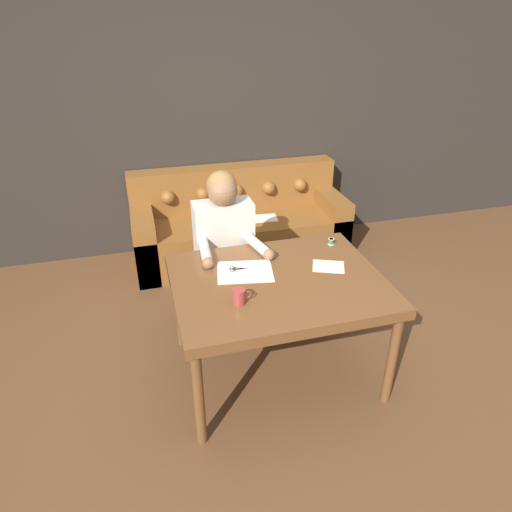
# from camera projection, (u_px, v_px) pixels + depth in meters

# --- Properties ---
(ground_plane) EXTENTS (16.00, 16.00, 0.00)m
(ground_plane) POSITION_uv_depth(u_px,v_px,m) (274.00, 370.00, 3.21)
(ground_plane) COLOR brown
(wall_back) EXTENTS (8.00, 0.06, 2.60)m
(wall_back) POSITION_uv_depth(u_px,v_px,m) (211.00, 119.00, 4.36)
(wall_back) COLOR #2D2823
(wall_back) RESTS_ON ground_plane
(dining_table) EXTENTS (1.31, 1.03, 0.75)m
(dining_table) POSITION_uv_depth(u_px,v_px,m) (278.00, 289.00, 2.89)
(dining_table) COLOR brown
(dining_table) RESTS_ON ground_plane
(couch) EXTENTS (2.06, 0.76, 0.87)m
(couch) POSITION_uv_depth(u_px,v_px,m) (239.00, 226.00, 4.55)
(couch) COLOR brown
(couch) RESTS_ON ground_plane
(person) EXTENTS (0.50, 0.62, 1.24)m
(person) POSITION_uv_depth(u_px,v_px,m) (224.00, 248.00, 3.44)
(person) COLOR #33281E
(person) RESTS_ON ground_plane
(pattern_paper_main) EXTENTS (0.40, 0.34, 0.00)m
(pattern_paper_main) POSITION_uv_depth(u_px,v_px,m) (245.00, 272.00, 2.94)
(pattern_paper_main) COLOR beige
(pattern_paper_main) RESTS_ON dining_table
(pattern_paper_offcut) EXTENTS (0.25, 0.23, 0.00)m
(pattern_paper_offcut) POSITION_uv_depth(u_px,v_px,m) (328.00, 266.00, 2.99)
(pattern_paper_offcut) COLOR beige
(pattern_paper_offcut) RESTS_ON dining_table
(scissors) EXTENTS (0.22, 0.10, 0.01)m
(scissors) POSITION_uv_depth(u_px,v_px,m) (240.00, 269.00, 2.96)
(scissors) COLOR silver
(scissors) RESTS_ON dining_table
(mug) EXTENTS (0.11, 0.08, 0.09)m
(mug) POSITION_uv_depth(u_px,v_px,m) (239.00, 296.00, 2.61)
(mug) COLOR #9E3833
(mug) RESTS_ON dining_table
(thread_spool) EXTENTS (0.04, 0.04, 0.05)m
(thread_spool) POSITION_uv_depth(u_px,v_px,m) (331.00, 242.00, 3.26)
(thread_spool) COLOR #338C4C
(thread_spool) RESTS_ON dining_table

